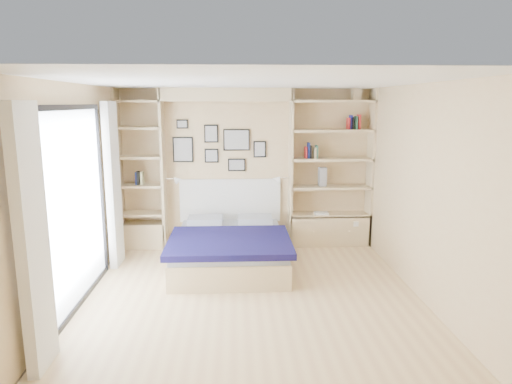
{
  "coord_description": "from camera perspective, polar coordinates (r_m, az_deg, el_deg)",
  "views": [
    {
      "loc": [
        -0.19,
        -5.04,
        2.28
      ],
      "look_at": [
        0.1,
        0.9,
        1.11
      ],
      "focal_mm": 32.0,
      "sensor_mm": 36.0,
      "label": 1
    }
  ],
  "objects": [
    {
      "name": "ground",
      "position": [
        5.54,
        -0.57,
        -13.22
      ],
      "size": [
        4.5,
        4.5,
        0.0
      ],
      "primitive_type": "plane",
      "color": "#DEBC82",
      "rests_on": "ground"
    },
    {
      "name": "room_shell",
      "position": [
        6.67,
        -4.4,
        0.69
      ],
      "size": [
        4.5,
        4.5,
        4.5
      ],
      "color": "tan",
      "rests_on": "ground"
    },
    {
      "name": "bed",
      "position": [
        6.51,
        -3.28,
        -6.94
      ],
      "size": [
        1.63,
        2.1,
        1.07
      ],
      "color": "tan",
      "rests_on": "ground"
    },
    {
      "name": "photo_gallery",
      "position": [
        7.3,
        -4.82,
        5.76
      ],
      "size": [
        1.48,
        0.02,
        0.82
      ],
      "color": "black",
      "rests_on": "ground"
    },
    {
      "name": "reading_lamps",
      "position": [
        7.14,
        -3.6,
        1.58
      ],
      "size": [
        1.92,
        0.12,
        0.15
      ],
      "color": "silver",
      "rests_on": "ground"
    },
    {
      "name": "shelf_decor",
      "position": [
        7.24,
        7.2,
        6.25
      ],
      "size": [
        3.53,
        0.23,
        2.03
      ],
      "color": "#A51E1E",
      "rests_on": "ground"
    },
    {
      "name": "deck_chair",
      "position": [
        7.07,
        -27.16,
        -6.17
      ],
      "size": [
        0.56,
        0.77,
        0.7
      ],
      "rotation": [
        0.0,
        0.0,
        -0.23
      ],
      "color": "tan",
      "rests_on": "ground"
    }
  ]
}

